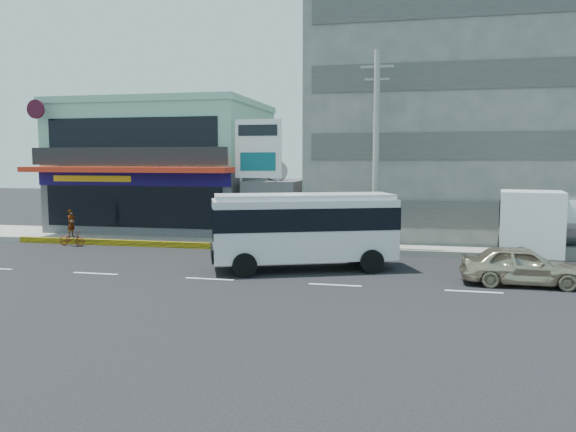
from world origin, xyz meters
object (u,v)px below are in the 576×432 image
Objects in this scene: concrete_building at (451,122)px; utility_pole_near at (376,151)px; shop_building at (168,170)px; minibus at (304,225)px; motorcycle_rider at (72,234)px; billboard at (258,156)px; sedan at (521,265)px; satellite_dish at (275,179)px.

utility_pole_near is (-4.00, -7.60, -1.85)m from concrete_building.
shop_building is 1.52× the size of minibus.
motorcycle_rider is (-20.35, -8.52, -6.34)m from concrete_building.
minibus is (3.78, -6.49, -2.99)m from billboard.
shop_building is 8.92m from billboard.
billboard is (7.50, -4.75, 0.93)m from shop_building.
sedan is (5.85, -5.90, -4.40)m from utility_pole_near.
shop_building is at bearing 135.12° from minibus.
shop_building reaches higher than minibus.
shop_building is at bearing 58.21° from sedan.
concrete_building is 2.32× the size of billboard.
utility_pole_near reaches higher than billboard.
billboard is at bearing 15.46° from motorcycle_rider.
billboard is 15.14m from sedan.
minibus is at bearing -59.76° from billboard.
sedan is (11.85, -9.50, -2.82)m from satellite_dish.
satellite_dish is 0.18× the size of minibus.
sedan is (19.85, -12.45, -3.25)m from shop_building.
billboard reaches higher than sedan.
shop_building is at bearing 154.94° from utility_pole_near.
billboard is at bearing 164.52° from utility_pole_near.
motorcycle_rider is at bearing -176.77° from utility_pole_near.
billboard is at bearing 58.35° from sedan.
utility_pole_near is 5.00× the size of motorcycle_rider.
concrete_building is (18.00, 1.05, 3.00)m from shop_building.
shop_building is 15.50m from utility_pole_near.
shop_building is at bearing 72.56° from motorcycle_rider.
sedan is at bearing -8.04° from minibus.
utility_pole_near reaches higher than shop_building.
satellite_dish is (8.00, -2.95, -0.42)m from shop_building.
minibus reaches higher than sedan.
satellite_dish is 11.66m from motorcycle_rider.
utility_pole_near is at bearing 59.93° from minibus.
sedan is (12.35, -7.70, -4.18)m from billboard.
concrete_building is 14.89m from minibus.
sedan is at bearing -38.73° from satellite_dish.
concrete_building is at bearing 22.73° from motorcycle_rider.
sedan is 2.20× the size of motorcycle_rider.
utility_pole_near is at bearing -30.96° from satellite_dish.
concrete_building is 11.30m from satellite_dish.
satellite_dish is at bearing 23.62° from motorcycle_rider.
utility_pole_near is at bearing -117.76° from concrete_building.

